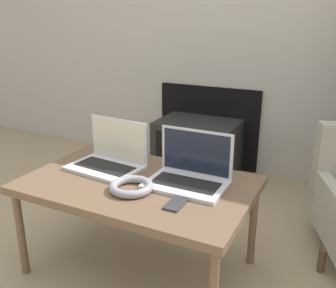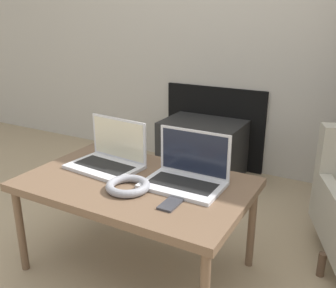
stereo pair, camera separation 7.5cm
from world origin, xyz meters
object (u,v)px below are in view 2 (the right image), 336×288
laptop_left (110,156)px  headphones (128,186)px  laptop_right (187,173)px  phone (171,203)px  tv (202,148)px

laptop_left → headphones: (0.23, -0.18, -0.03)m
laptop_right → phone: size_ratio=2.68×
phone → laptop_left: bearing=155.8°
headphones → phone: 0.23m
laptop_left → laptop_right: bearing=5.5°
laptop_left → laptop_right: 0.42m
tv → laptop_right: bearing=-69.6°
laptop_left → phone: 0.50m
laptop_right → tv: (-0.41, 1.10, -0.30)m
headphones → phone: headphones is taller
phone → tv: 1.40m
laptop_right → headphones: size_ratio=1.80×
headphones → laptop_left: bearing=142.4°
headphones → phone: (0.22, -0.03, -0.01)m
headphones → phone: bearing=-6.5°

